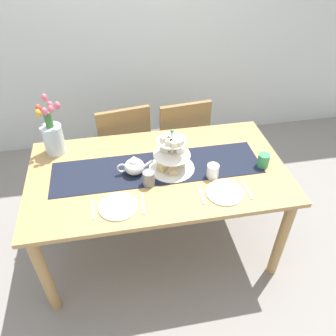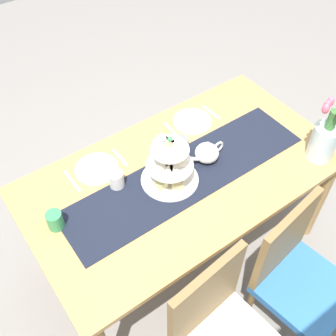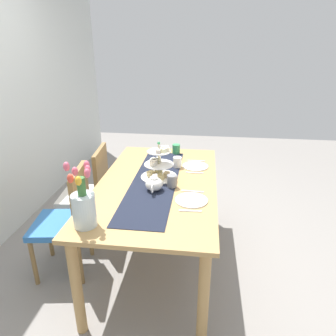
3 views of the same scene
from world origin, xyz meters
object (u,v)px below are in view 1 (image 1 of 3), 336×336
(chair_right, at_px, (180,139))
(mug_grey, at_px, (149,178))
(dining_table, at_px, (158,182))
(chair_left, at_px, (123,145))
(fork_right, at_px, (202,196))
(tulip_vase, at_px, (53,135))
(fork_left, at_px, (93,210))
(knife_left, at_px, (143,203))
(mug_white_text, at_px, (213,171))
(tiered_cake_stand, at_px, (172,157))
(dinner_plate_right, at_px, (225,193))
(knife_right, at_px, (247,190))
(dinner_plate_left, at_px, (118,206))
(teapot, at_px, (134,166))
(mug_orange, at_px, (263,160))

(chair_right, bearing_deg, mug_grey, -114.88)
(dining_table, xyz_separation_m, chair_left, (-0.19, 0.69, -0.16))
(mug_grey, bearing_deg, fork_right, -28.54)
(tulip_vase, distance_m, fork_left, 0.68)
(knife_left, relative_size, mug_white_text, 1.79)
(chair_right, bearing_deg, tiered_cake_stand, -106.88)
(tiered_cake_stand, distance_m, dinner_plate_right, 0.41)
(chair_left, distance_m, chair_right, 0.50)
(chair_left, relative_size, fork_left, 6.07)
(fork_right, relative_size, knife_right, 0.88)
(dinner_plate_left, distance_m, mug_grey, 0.26)
(dining_table, xyz_separation_m, knife_right, (0.51, -0.29, 0.11))
(fork_left, bearing_deg, mug_grey, 24.85)
(tiered_cake_stand, relative_size, teapot, 1.28)
(mug_white_text, bearing_deg, knife_left, -161.17)
(fork_left, relative_size, fork_right, 1.00)
(fork_left, height_order, mug_grey, mug_grey)
(fork_right, xyz_separation_m, knife_right, (0.29, 0.00, 0.00))
(chair_right, bearing_deg, tulip_vase, -159.76)
(mug_grey, bearing_deg, knife_left, -110.04)
(knife_right, bearing_deg, tulip_vase, 152.23)
(tiered_cake_stand, height_order, fork_right, tiered_cake_stand)
(knife_right, bearing_deg, chair_left, 125.67)
(fork_right, relative_size, mug_orange, 1.58)
(dining_table, distance_m, knife_left, 0.33)
(mug_white_text, bearing_deg, knife_right, -42.13)
(dinner_plate_left, distance_m, dinner_plate_right, 0.65)
(chair_right, bearing_deg, knife_left, -114.11)
(chair_right, relative_size, knife_right, 5.35)
(knife_right, bearing_deg, tiered_cake_stand, 145.38)
(mug_orange, bearing_deg, tiered_cake_stand, 172.27)
(knife_right, distance_m, mug_orange, 0.28)
(dinner_plate_left, bearing_deg, fork_left, 180.00)
(fork_left, distance_m, fork_right, 0.65)
(knife_right, xyz_separation_m, mug_orange, (0.18, 0.21, 0.04))
(chair_right, bearing_deg, fork_right, -94.84)
(dinner_plate_left, distance_m, knife_right, 0.79)
(tulip_vase, height_order, dinner_plate_left, tulip_vase)
(fork_left, height_order, mug_orange, mug_orange)
(dinner_plate_left, height_order, fork_right, dinner_plate_left)
(chair_right, xyz_separation_m, fork_left, (-0.73, -0.98, 0.26))
(dinner_plate_right, distance_m, mug_grey, 0.47)
(chair_left, bearing_deg, mug_orange, -41.11)
(mug_grey, xyz_separation_m, mug_white_text, (0.41, -0.00, -0.00))
(tulip_vase, height_order, mug_grey, tulip_vase)
(mug_white_text, xyz_separation_m, mug_orange, (0.36, 0.05, 0.00))
(dining_table, height_order, dinner_plate_left, dinner_plate_left)
(knife_right, bearing_deg, teapot, 156.62)
(mug_grey, bearing_deg, teapot, 121.46)
(knife_left, height_order, knife_right, same)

